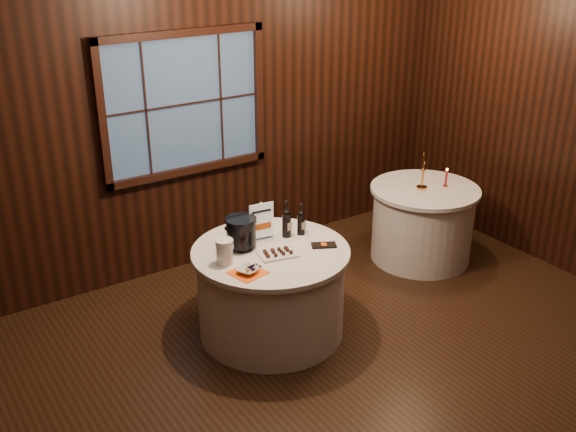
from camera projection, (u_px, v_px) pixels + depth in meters
ground at (345, 394)px, 4.95m from camera, size 6.00×6.00×0.00m
back_wall at (184, 115)px, 6.21m from camera, size 6.00×0.10×3.00m
main_table at (271, 291)px, 5.55m from camera, size 1.28×1.28×0.77m
side_table at (422, 223)px, 6.80m from camera, size 1.08×1.08×0.77m
sign_stand at (261, 227)px, 5.51m from camera, size 0.21×0.12×0.34m
port_bottle_left at (287, 221)px, 5.57m from camera, size 0.08×0.08×0.32m
port_bottle_right at (301, 221)px, 5.62m from camera, size 0.07×0.07×0.28m
ice_bucket at (241, 232)px, 5.37m from camera, size 0.26×0.26×0.26m
chocolate_plate at (278, 253)px, 5.30m from camera, size 0.33×0.26×0.04m
chocolate_box at (324, 245)px, 5.45m from camera, size 0.22×0.18×0.02m
grape_bunch at (254, 267)px, 5.08m from camera, size 0.17×0.06×0.04m
glass_pitcher at (225, 252)px, 5.14m from camera, size 0.18×0.14×0.20m
orange_napkin at (248, 273)px, 5.04m from camera, size 0.28×0.28×0.00m
cracker_bowl at (248, 270)px, 5.03m from camera, size 0.21×0.21×0.04m
brass_candlestick at (423, 175)px, 6.57m from camera, size 0.11×0.11×0.38m
red_candle at (446, 179)px, 6.64m from camera, size 0.05×0.05×0.19m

